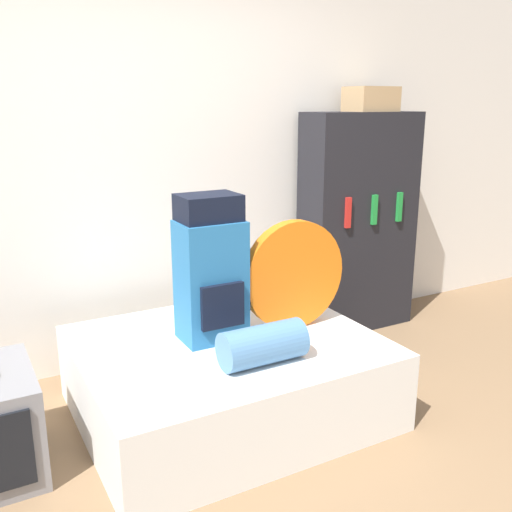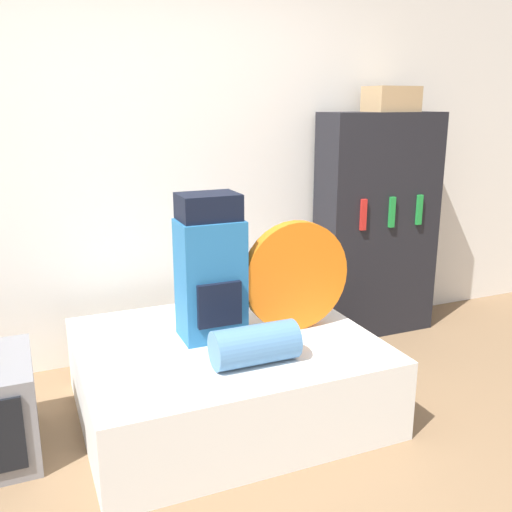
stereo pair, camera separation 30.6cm
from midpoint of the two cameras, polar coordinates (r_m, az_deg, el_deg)
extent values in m
plane|color=#846647|center=(2.66, -2.06, -24.16)|extent=(16.00, 16.00, 0.00)
cube|color=white|center=(3.73, -14.69, 8.76)|extent=(8.00, 0.05, 2.60)
cube|color=white|center=(3.23, -5.65, -11.94)|extent=(1.56, 1.30, 0.43)
cube|color=#23669E|center=(3.07, -7.39, -2.52)|extent=(0.34, 0.25, 0.65)
cube|color=black|center=(2.98, -7.73, 4.80)|extent=(0.31, 0.23, 0.14)
cube|color=black|center=(2.97, -6.31, -5.05)|extent=(0.24, 0.03, 0.23)
cylinder|color=orange|center=(3.19, 1.06, -1.94)|extent=(0.62, 0.07, 0.62)
cylinder|color=teal|center=(2.83, -2.45, -8.91)|extent=(0.43, 0.20, 0.20)
cube|color=black|center=(4.29, 8.16, 3.23)|extent=(0.88, 0.33, 1.62)
cube|color=red|center=(3.99, 7.04, 4.29)|extent=(0.04, 0.02, 0.21)
cube|color=#1E8E38|center=(4.13, 9.69, 4.56)|extent=(0.04, 0.02, 0.21)
cube|color=#1E8E38|center=(4.28, 12.17, 4.80)|extent=(0.04, 0.02, 0.21)
cube|color=tan|center=(4.24, 9.34, 15.22)|extent=(0.34, 0.25, 0.17)
camera|label=1|loc=(0.15, -92.86, -0.78)|focal=40.00mm
camera|label=2|loc=(0.15, 87.14, 0.78)|focal=40.00mm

